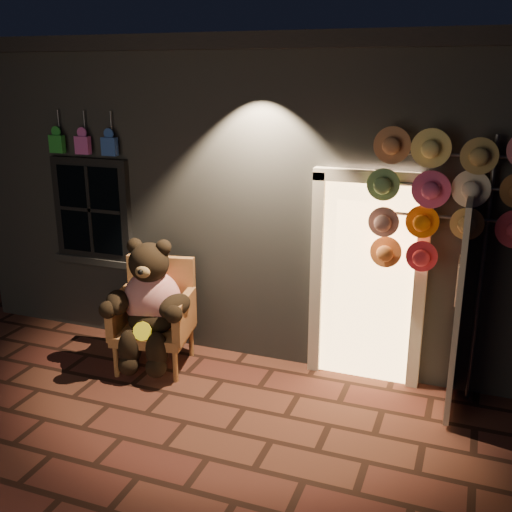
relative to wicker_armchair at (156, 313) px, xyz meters
The scene contains 5 objects.
ground 1.41m from the wicker_armchair, 49.46° to the right, with size 60.00×60.00×0.00m, color #502B1E.
shop_building 3.33m from the wicker_armchair, 74.47° to the left, with size 7.30×5.95×3.51m.
wicker_armchair is the anchor object (origin of this frame).
teddy_bear 0.23m from the wicker_armchair, 83.06° to the right, with size 0.98×0.84×1.37m.
hat_rack 3.21m from the wicker_armchair, ahead, with size 1.47×0.22×2.59m.
Camera 1 is at (2.30, -4.28, 3.10)m, focal length 42.00 mm.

